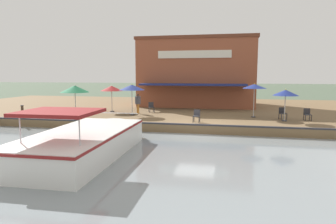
{
  "coord_description": "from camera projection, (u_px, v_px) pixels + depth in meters",
  "views": [
    {
      "loc": [
        18.65,
        2.11,
        3.84
      ],
      "look_at": [
        -1.0,
        -2.0,
        1.3
      ],
      "focal_mm": 32.0,
      "sensor_mm": 36.0,
      "label": 1
    }
  ],
  "objects": [
    {
      "name": "quay_deck",
      "position": [
        208.0,
        110.0,
        29.67
      ],
      "size": [
        22.0,
        56.0,
        0.6
      ],
      "primitive_type": "cube",
      "color": "brown",
      "rests_on": "ground"
    },
    {
      "name": "cafe_chair_back_row_seat",
      "position": [
        307.0,
        114.0,
        21.0
      ],
      "size": [
        0.48,
        0.48,
        0.85
      ],
      "color": "#2D2D33",
      "rests_on": "quay_deck"
    },
    {
      "name": "patio_umbrella_near_quay_edge",
      "position": [
        112.0,
        88.0,
        25.8
      ],
      "size": [
        1.9,
        1.9,
        2.29
      ],
      "color": "#B7B7B7",
      "rests_on": "quay_deck"
    },
    {
      "name": "mooring_post",
      "position": [
        22.0,
        112.0,
        21.8
      ],
      "size": [
        0.22,
        0.22,
        1.01
      ],
      "color": "#473323",
      "rests_on": "quay_deck"
    },
    {
      "name": "patio_umbrella_far_corner",
      "position": [
        132.0,
        87.0,
        23.61
      ],
      "size": [
        2.04,
        2.04,
        2.46
      ],
      "color": "#B7B7B7",
      "rests_on": "quay_deck"
    },
    {
      "name": "patio_umbrella_by_entrance",
      "position": [
        254.0,
        86.0,
        22.38
      ],
      "size": [
        1.76,
        1.76,
        2.55
      ],
      "color": "#B7B7B7",
      "rests_on": "quay_deck"
    },
    {
      "name": "ground_plane",
      "position": [
        195.0,
        135.0,
        19.02
      ],
      "size": [
        220.0,
        220.0,
        0.0
      ],
      "primitive_type": "plane",
      "color": "#4C5B47"
    },
    {
      "name": "patio_umbrella_mid_patio_right",
      "position": [
        75.0,
        89.0,
        22.28
      ],
      "size": [
        2.13,
        2.13,
        2.45
      ],
      "color": "#B7B7B7",
      "rests_on": "quay_deck"
    },
    {
      "name": "cafe_chair_mid_patio",
      "position": [
        282.0,
        113.0,
        21.64
      ],
      "size": [
        0.55,
        0.55,
        0.85
      ],
      "color": "#2D2D33",
      "rests_on": "quay_deck"
    },
    {
      "name": "waterfront_restaurant",
      "position": [
        198.0,
        72.0,
        31.5
      ],
      "size": [
        8.96,
        11.68,
        6.87
      ],
      "color": "brown",
      "rests_on": "quay_deck"
    },
    {
      "name": "cafe_chair_under_first_umbrella",
      "position": [
        151.0,
        107.0,
        25.73
      ],
      "size": [
        0.6,
        0.6,
        0.85
      ],
      "color": "#2D2D33",
      "rests_on": "quay_deck"
    },
    {
      "name": "motorboat_distant_upstream",
      "position": [
        91.0,
        139.0,
        14.53
      ],
      "size": [
        9.44,
        3.66,
        2.35
      ],
      "color": "white",
      "rests_on": "river_water"
    },
    {
      "name": "patio_umbrella_back_row",
      "position": [
        286.0,
        93.0,
        20.58
      ],
      "size": [
        1.75,
        1.75,
        2.22
      ],
      "color": "#B7B7B7",
      "rests_on": "quay_deck"
    },
    {
      "name": "quay_edge_fender",
      "position": [
        196.0,
        125.0,
        19.04
      ],
      "size": [
        0.2,
        50.4,
        0.1
      ],
      "primitive_type": "cube",
      "color": "#2D2D33",
      "rests_on": "quay_deck"
    },
    {
      "name": "person_near_entrance",
      "position": [
        138.0,
        101.0,
        24.71
      ],
      "size": [
        0.46,
        0.46,
        1.64
      ],
      "color": "orange",
      "rests_on": "quay_deck"
    },
    {
      "name": "cafe_chair_beside_entrance",
      "position": [
        197.0,
        115.0,
        20.28
      ],
      "size": [
        0.46,
        0.46,
        0.85
      ],
      "color": "#2D2D33",
      "rests_on": "quay_deck"
    },
    {
      "name": "tree_upstream_bank",
      "position": [
        169.0,
        66.0,
        37.01
      ],
      "size": [
        3.73,
        3.56,
        6.17
      ],
      "color": "brown",
      "rests_on": "quay_deck"
    }
  ]
}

